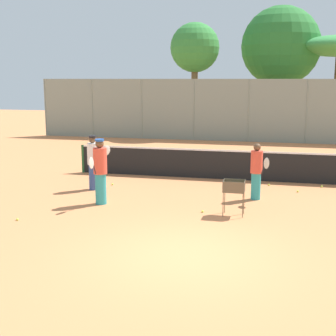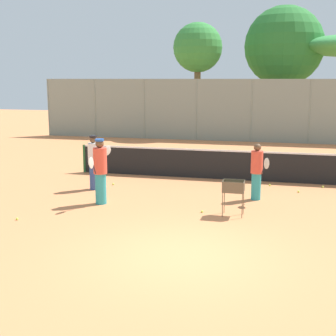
% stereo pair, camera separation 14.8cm
% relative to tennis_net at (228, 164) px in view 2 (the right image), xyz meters
% --- Properties ---
extents(ground_plane, '(80.00, 80.00, 0.00)m').
position_rel_tennis_net_xyz_m(ground_plane, '(0.00, -7.57, -0.56)').
color(ground_plane, '#D37F4C').
extents(tennis_net, '(11.19, 0.10, 1.07)m').
position_rel_tennis_net_xyz_m(tennis_net, '(0.00, 0.00, 0.00)').
color(tennis_net, '#26592D').
rests_on(tennis_net, ground_plane).
extents(back_fence, '(25.41, 0.08, 3.55)m').
position_rel_tennis_net_xyz_m(back_fence, '(0.00, 10.53, 1.22)').
color(back_fence, gray).
rests_on(back_fence, ground_plane).
extents(tree_0, '(2.98, 2.98, 6.91)m').
position_rel_tennis_net_xyz_m(tree_0, '(-3.45, 12.27, 4.78)').
color(tree_0, brown).
rests_on(tree_0, ground_plane).
extents(tree_2, '(4.96, 4.96, 8.05)m').
position_rel_tennis_net_xyz_m(tree_2, '(1.60, 14.70, 4.99)').
color(tree_2, brown).
rests_on(tree_2, ground_plane).
extents(player_white_outfit, '(0.60, 0.81, 1.77)m').
position_rel_tennis_net_xyz_m(player_white_outfit, '(-4.04, -2.56, 0.36)').
color(player_white_outfit, '#334C8C').
rests_on(player_white_outfit, ground_plane).
extents(player_red_cap, '(0.59, 0.79, 1.69)m').
position_rel_tennis_net_xyz_m(player_red_cap, '(1.16, -2.63, 0.31)').
color(player_red_cap, teal).
rests_on(player_red_cap, ground_plane).
extents(player_yellow_shirt, '(0.39, 0.96, 1.89)m').
position_rel_tennis_net_xyz_m(player_yellow_shirt, '(-3.16, -4.20, 0.42)').
color(player_yellow_shirt, teal).
rests_on(player_yellow_shirt, ground_plane).
extents(ball_cart, '(0.56, 0.41, 0.95)m').
position_rel_tennis_net_xyz_m(ball_cart, '(0.68, -4.46, 0.16)').
color(ball_cart, brown).
rests_on(ball_cart, ground_plane).
extents(tennis_ball_0, '(0.07, 0.07, 0.07)m').
position_rel_tennis_net_xyz_m(tennis_ball_0, '(2.42, -1.41, -0.53)').
color(tennis_ball_0, '#D1E54C').
rests_on(tennis_ball_0, ground_plane).
extents(tennis_ball_2, '(0.07, 0.07, 0.07)m').
position_rel_tennis_net_xyz_m(tennis_ball_2, '(-4.63, -6.22, -0.53)').
color(tennis_ball_2, '#D1E54C').
rests_on(tennis_ball_2, ground_plane).
extents(tennis_ball_4, '(0.07, 0.07, 0.07)m').
position_rel_tennis_net_xyz_m(tennis_ball_4, '(3.22, -0.52, -0.53)').
color(tennis_ball_4, '#D1E54C').
rests_on(tennis_ball_4, ground_plane).
extents(tennis_ball_5, '(0.07, 0.07, 0.07)m').
position_rel_tennis_net_xyz_m(tennis_ball_5, '(1.50, -0.68, -0.53)').
color(tennis_ball_5, '#D1E54C').
rests_on(tennis_ball_5, ground_plane).
extents(tennis_ball_6, '(0.07, 0.07, 0.07)m').
position_rel_tennis_net_xyz_m(tennis_ball_6, '(-0.16, -4.39, -0.53)').
color(tennis_ball_6, '#D1E54C').
rests_on(tennis_ball_6, ground_plane).
extents(tennis_ball_7, '(0.07, 0.07, 0.07)m').
position_rel_tennis_net_xyz_m(tennis_ball_7, '(-3.68, -1.83, -0.53)').
color(tennis_ball_7, '#D1E54C').
rests_on(tennis_ball_7, ground_plane).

